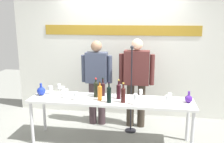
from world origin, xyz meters
TOP-DOWN VIEW (x-y plane):
  - ground_plane at (0.00, 0.00)m, footprint 10.00×10.00m
  - back_wall at (0.00, 1.29)m, footprint 4.51×0.11m
  - display_table at (0.00, 0.00)m, footprint 2.65×0.58m
  - decanter_blue_left at (-1.20, 0.03)m, footprint 0.14×0.14m
  - decanter_blue_right at (1.22, 0.03)m, footprint 0.12×0.12m
  - presenter_left at (-0.37, 0.68)m, footprint 0.59×0.22m
  - presenter_right at (0.37, 0.68)m, footprint 0.65×0.22m
  - wine_bottle_0 at (-0.16, 0.16)m, footprint 0.07×0.07m
  - wine_bottle_1 at (-0.16, -0.06)m, footprint 0.07×0.07m
  - wine_bottle_2 at (0.00, -0.16)m, footprint 0.07×0.07m
  - wine_bottle_3 at (-0.26, 0.07)m, footprint 0.07×0.07m
  - wine_bottle_4 at (0.22, -0.12)m, footprint 0.07×0.07m
  - wine_bottle_5 at (-0.28, 0.17)m, footprint 0.07×0.07m
  - wine_bottle_6 at (0.12, 0.04)m, footprint 0.07×0.07m
  - wine_glass_left_0 at (-0.72, -0.06)m, footprint 0.07×0.07m
  - wine_glass_left_1 at (-0.95, 0.22)m, footprint 0.06×0.06m
  - wine_glass_left_2 at (-1.06, 0.11)m, footprint 0.07×0.07m
  - wine_glass_left_3 at (-0.83, 0.10)m, footprint 0.06×0.06m
  - wine_glass_left_4 at (-0.54, -0.13)m, footprint 0.07×0.07m
  - wine_glass_right_0 at (0.48, 0.16)m, footprint 0.06×0.06m
  - wine_glass_right_1 at (0.41, -0.19)m, footprint 0.07×0.07m
  - wine_glass_right_2 at (0.89, -0.12)m, footprint 0.06×0.06m
  - wine_glass_right_3 at (0.93, -0.01)m, footprint 0.06×0.06m
  - microphone_stand at (0.30, 0.44)m, footprint 0.20×0.20m

SIDE VIEW (x-z plane):
  - ground_plane at x=0.00m, z-range 0.00..0.00m
  - microphone_stand at x=0.30m, z-range -0.26..1.32m
  - display_table at x=0.00m, z-range 0.32..1.07m
  - decanter_blue_right at x=1.22m, z-range 0.72..0.90m
  - decanter_blue_left at x=-1.20m, z-range 0.72..0.93m
  - wine_glass_right_0 at x=0.48m, z-range 0.78..0.91m
  - wine_glass_left_4 at x=-0.54m, z-range 0.78..0.91m
  - wine_glass_left_3 at x=-0.83m, z-range 0.78..0.92m
  - wine_glass_right_3 at x=0.93m, z-range 0.78..0.93m
  - wine_glass_right_2 at x=0.89m, z-range 0.78..0.93m
  - wine_glass_left_1 at x=-0.95m, z-range 0.78..0.93m
  - wine_glass_left_2 at x=-1.06m, z-range 0.78..0.93m
  - wine_glass_left_0 at x=-0.72m, z-range 0.78..0.94m
  - wine_glass_right_1 at x=0.41m, z-range 0.79..0.96m
  - wine_bottle_0 at x=-0.16m, z-range 0.72..1.04m
  - wine_bottle_5 at x=-0.28m, z-range 0.73..1.03m
  - wine_bottle_1 at x=-0.16m, z-range 0.73..1.04m
  - wine_bottle_4 at x=0.22m, z-range 0.73..1.04m
  - wine_bottle_6 at x=0.12m, z-range 0.72..1.05m
  - wine_bottle_2 at x=0.00m, z-range 0.73..1.05m
  - wine_bottle_3 at x=-0.26m, z-range 0.73..1.05m
  - presenter_left at x=-0.37m, z-range 0.11..1.73m
  - presenter_right at x=0.37m, z-range 0.13..1.80m
  - back_wall at x=0.00m, z-range 0.00..3.00m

